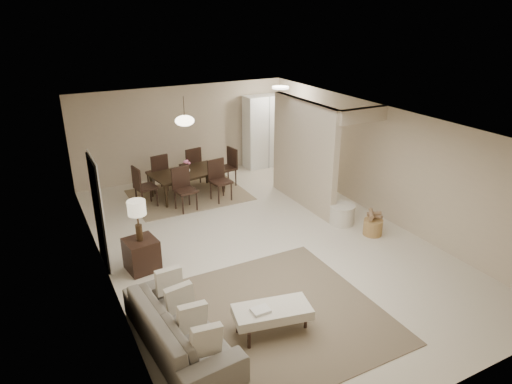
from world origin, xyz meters
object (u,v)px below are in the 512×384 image
round_pouf (342,214)px  wicker_basket (373,227)px  ottoman_bench (272,312)px  side_table (142,255)px  sofa (180,327)px  dining_table (188,184)px  pantry_cabinet (265,131)px

round_pouf → wicker_basket: round_pouf is taller
round_pouf → wicker_basket: bearing=-71.0°
ottoman_bench → side_table: (-1.25, 2.57, -0.03)m
sofa → round_pouf: 4.90m
ottoman_bench → round_pouf: size_ratio=2.17×
ottoman_bench → sofa: bearing=178.6°
ottoman_bench → dining_table: (0.70, 5.50, -0.01)m
sofa → ottoman_bench: (1.30, -0.30, -0.01)m
side_table → dining_table: 3.51m
ottoman_bench → wicker_basket: (3.38, 1.69, -0.15)m
ottoman_bench → wicker_basket: size_ratio=3.05×
wicker_basket → dining_table: dining_table is taller
round_pouf → wicker_basket: 0.77m
round_pouf → wicker_basket: (0.25, -0.73, -0.05)m
ottoman_bench → dining_table: dining_table is taller
side_table → round_pouf: side_table is taller
side_table → wicker_basket: (4.62, -0.89, -0.13)m
side_table → wicker_basket: 4.71m
pantry_cabinet → wicker_basket: (-0.13, -4.98, -0.88)m
pantry_cabinet → round_pouf: (-0.38, -4.25, -0.83)m
side_table → dining_table: size_ratio=0.34×
pantry_cabinet → dining_table: pantry_cabinet is taller
side_table → dining_table: dining_table is taller
side_table → round_pouf: bearing=-2.1°
ottoman_bench → pantry_cabinet: bearing=73.9°
round_pouf → dining_table: (-2.43, 3.09, 0.09)m
round_pouf → sofa: bearing=-154.4°
side_table → ottoman_bench: bearing=-64.2°
sofa → wicker_basket: bearing=-78.6°
round_pouf → pantry_cabinet: bearing=84.9°
ottoman_bench → dining_table: size_ratio=0.68×
sofa → dining_table: sofa is taller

